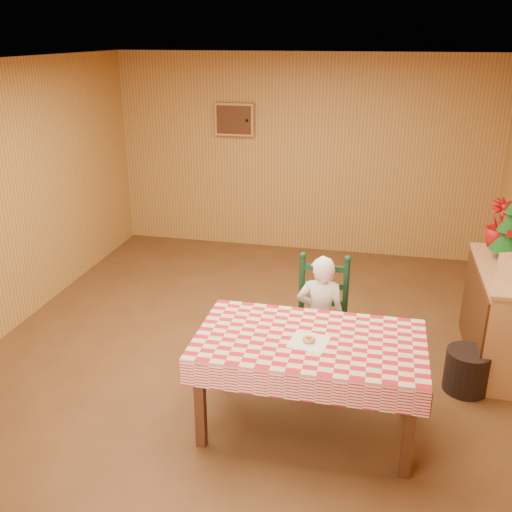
% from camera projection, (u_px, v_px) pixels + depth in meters
% --- Properties ---
extents(ground, '(6.00, 6.00, 0.00)m').
position_uv_depth(ground, '(251.00, 359.00, 5.27)').
color(ground, brown).
rests_on(ground, ground).
extents(cabin_walls, '(5.10, 6.05, 2.65)m').
position_uv_depth(cabin_walls, '(264.00, 151.00, 5.08)').
color(cabin_walls, '#BC8944').
rests_on(cabin_walls, ground).
extents(dining_table, '(1.66, 0.96, 0.77)m').
position_uv_depth(dining_table, '(309.00, 348.00, 4.12)').
color(dining_table, '#4B2714').
rests_on(dining_table, ground).
extents(ladder_chair, '(0.44, 0.40, 1.08)m').
position_uv_depth(ladder_chair, '(321.00, 321.00, 4.90)').
color(ladder_chair, black).
rests_on(ladder_chair, ground).
extents(seated_child, '(0.41, 0.27, 1.12)m').
position_uv_depth(seated_child, '(320.00, 318.00, 4.83)').
color(seated_child, white).
rests_on(seated_child, ground).
extents(napkin, '(0.30, 0.30, 0.00)m').
position_uv_depth(napkin, '(309.00, 342.00, 4.04)').
color(napkin, white).
rests_on(napkin, dining_table).
extents(donut, '(0.11, 0.11, 0.03)m').
position_uv_depth(donut, '(309.00, 340.00, 4.04)').
color(donut, '#C49346').
rests_on(donut, napkin).
extents(shelf_unit, '(0.54, 1.24, 0.93)m').
position_uv_depth(shelf_unit, '(503.00, 317.00, 5.05)').
color(shelf_unit, tan).
rests_on(shelf_unit, ground).
extents(christmas_tree, '(0.34, 0.34, 0.62)m').
position_uv_depth(christmas_tree, '(512.00, 228.00, 5.00)').
color(christmas_tree, '#4B2714').
rests_on(christmas_tree, shelf_unit).
extents(flower_arrangement, '(0.33, 0.33, 0.45)m').
position_uv_depth(flower_arrangement, '(499.00, 224.00, 5.31)').
color(flower_arrangement, maroon).
rests_on(flower_arrangement, shelf_unit).
extents(storage_bin, '(0.47, 0.47, 0.37)m').
position_uv_depth(storage_bin, '(467.00, 371.00, 4.76)').
color(storage_bin, black).
rests_on(storage_bin, ground).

